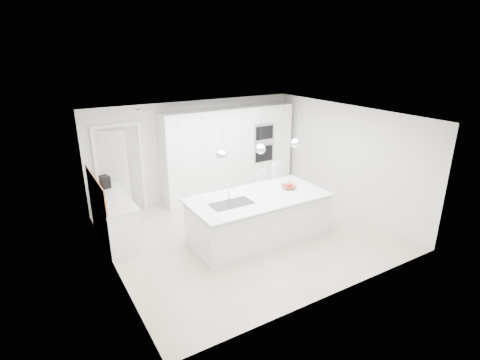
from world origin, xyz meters
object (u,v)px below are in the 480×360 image
bar_stool_left (264,194)px  island_base (259,218)px  fruit_bowl (289,187)px  bar_stool_right (281,188)px  espresso_machine (105,182)px

bar_stool_left → island_base: bearing=-154.2°
fruit_bowl → bar_stool_right: 0.86m
island_base → espresso_machine: bearing=139.6°
island_base → fruit_bowl: size_ratio=9.11×
fruit_bowl → espresso_machine: (-3.33, 2.07, 0.09)m
bar_stool_left → bar_stool_right: size_ratio=0.88×
fruit_bowl → bar_stool_left: bar_stool_left is taller
bar_stool_left → espresso_machine: bearing=133.9°
fruit_bowl → bar_stool_left: 0.88m
island_base → bar_stool_left: bearing=50.3°
espresso_machine → bar_stool_left: espresso_machine is taller
fruit_bowl → bar_stool_left: size_ratio=0.29×
espresso_machine → bar_stool_right: 3.93m
fruit_bowl → espresso_machine: 3.92m
island_base → bar_stool_left: size_ratio=2.64×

